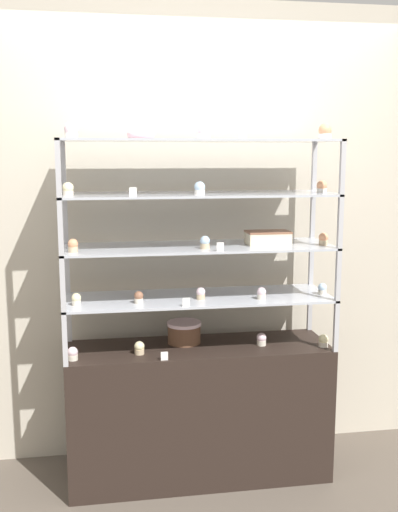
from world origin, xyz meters
name	(u,v)px	position (x,y,z in m)	size (l,w,h in m)	color
ground_plane	(199,473)	(0.00, 0.00, 0.00)	(20.00, 20.00, 0.00)	brown
back_wall	(189,235)	(0.00, 0.36, 1.30)	(8.00, 0.05, 2.60)	beige
display_base	(199,411)	(0.00, 0.00, 0.37)	(1.40, 0.43, 0.74)	black
display_riser_lower	(199,300)	(0.00, 0.00, 1.00)	(1.40, 0.43, 0.27)	#B7B7BC
display_riser_middle	(199,249)	(0.00, 0.00, 1.27)	(1.40, 0.43, 0.27)	#B7B7BC
display_riser_upper	(199,196)	(0.00, 0.00, 1.55)	(1.40, 0.43, 0.27)	#B7B7BC
display_riser_top	(199,143)	(0.00, 0.00, 1.82)	(1.40, 0.43, 0.27)	#B7B7BC
layer_cake_centerpiece	(184,332)	(-0.07, 0.07, 0.80)	(0.19, 0.19, 0.12)	brown
sheet_cake_frosted	(268,238)	(0.37, -0.01, 1.32)	(0.23, 0.14, 0.07)	beige
cupcake_0	(73,354)	(-0.66, -0.12, 0.77)	(0.05, 0.05, 0.07)	beige
cupcake_1	(139,348)	(-0.32, -0.08, 0.77)	(0.05, 0.05, 0.07)	#CCB28C
cupcake_2	(261,339)	(0.34, -0.04, 0.77)	(0.05, 0.05, 0.07)	beige
cupcake_3	(323,341)	(0.66, -0.12, 0.77)	(0.05, 0.05, 0.07)	beige
price_tag_0	(164,356)	(-0.21, -0.19, 0.76)	(0.04, 0.00, 0.04)	white
cupcake_4	(76,299)	(-0.63, -0.08, 1.05)	(0.05, 0.05, 0.06)	beige
cupcake_5	(139,297)	(-0.32, -0.09, 1.05)	(0.05, 0.05, 0.06)	beige
cupcake_6	(200,293)	(0.00, -0.06, 1.05)	(0.05, 0.05, 0.06)	#CCB28C
cupcake_7	(261,293)	(0.31, -0.11, 1.05)	(0.05, 0.05, 0.06)	beige
cupcake_8	(322,289)	(0.66, -0.06, 1.05)	(0.05, 0.05, 0.06)	beige
price_tag_1	(186,302)	(-0.10, -0.19, 1.04)	(0.04, 0.00, 0.04)	white
cupcake_9	(73,246)	(-0.64, -0.11, 1.32)	(0.05, 0.05, 0.07)	#CCB28C
cupcake_10	(205,243)	(0.01, -0.11, 1.32)	(0.05, 0.05, 0.07)	#CCB28C
cupcake_11	(323,239)	(0.65, -0.09, 1.32)	(0.05, 0.05, 0.07)	#CCB28C
price_tag_2	(220,247)	(0.07, -0.19, 1.31)	(0.04, 0.00, 0.04)	white
cupcake_12	(68,189)	(-0.66, -0.06, 1.59)	(0.05, 0.05, 0.06)	beige
cupcake_13	(200,188)	(-0.01, -0.09, 1.59)	(0.05, 0.05, 0.06)	white
cupcake_14	(322,187)	(0.64, -0.06, 1.59)	(0.05, 0.05, 0.06)	white
price_tag_3	(133,192)	(-0.35, -0.19, 1.58)	(0.04, 0.00, 0.04)	white
cupcake_15	(71,131)	(-0.63, -0.06, 1.87)	(0.07, 0.07, 0.08)	white
cupcake_16	(204,131)	(0.01, -0.06, 1.87)	(0.07, 0.07, 0.08)	white
cupcake_17	(325,132)	(0.63, -0.10, 1.87)	(0.07, 0.07, 0.08)	white
price_tag_4	(243,134)	(0.18, -0.19, 1.86)	(0.04, 0.00, 0.04)	white
donut_glazed	(141,135)	(-0.29, 0.01, 1.86)	(0.14, 0.14, 0.04)	#EFB2BC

